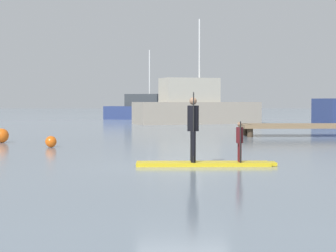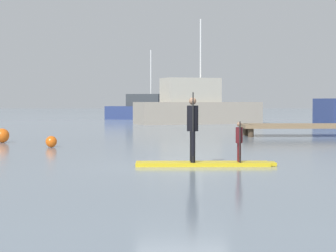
{
  "view_description": "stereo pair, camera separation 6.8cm",
  "coord_description": "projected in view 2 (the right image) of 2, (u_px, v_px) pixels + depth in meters",
  "views": [
    {
      "loc": [
        -0.95,
        -16.42,
        1.75
      ],
      "look_at": [
        -0.27,
        3.87,
        0.91
      ],
      "focal_mm": 66.23,
      "sensor_mm": 36.0,
      "label": 1
    },
    {
      "loc": [
        -0.88,
        -16.43,
        1.75
      ],
      "look_at": [
        -0.27,
        3.87,
        0.91
      ],
      "focal_mm": 66.23,
      "sensor_mm": 36.0,
      "label": 2
    }
  ],
  "objects": [
    {
      "name": "motor_boat_small_navy",
      "position": [
        196.0,
        107.0,
        46.35
      ],
      "size": [
        9.78,
        5.6,
        7.83
      ],
      "color": "#9E9384",
      "rests_on": "ground"
    },
    {
      "name": "mooring_buoy_mid",
      "position": [
        2.0,
        136.0,
        25.6
      ],
      "size": [
        0.59,
        0.59,
        0.59
      ],
      "primitive_type": "sphere",
      "color": "orange",
      "rests_on": "ground"
    },
    {
      "name": "fishing_boat_green_midground",
      "position": [
        144.0,
        110.0,
        56.94
      ],
      "size": [
        7.31,
        4.16,
        6.36
      ],
      "color": "navy",
      "rests_on": "ground"
    },
    {
      "name": "ground_plane",
      "position": [
        182.0,
        166.0,
        16.5
      ],
      "size": [
        240.0,
        240.0,
        0.0
      ],
      "primitive_type": "plane",
      "color": "gray"
    },
    {
      "name": "paddler_child_solo",
      "position": [
        239.0,
        140.0,
        16.55
      ],
      "size": [
        0.19,
        0.38,
        1.09
      ],
      "color": "#4C1419",
      "rests_on": "paddleboard_near"
    },
    {
      "name": "paddleboard_near",
      "position": [
        205.0,
        164.0,
        16.58
      ],
      "size": [
        3.75,
        0.79,
        0.1
      ],
      "color": "gold",
      "rests_on": "ground"
    },
    {
      "name": "paddler_adult",
      "position": [
        193.0,
        125.0,
        16.52
      ],
      "size": [
        0.31,
        0.54,
        1.86
      ],
      "color": "black",
      "rests_on": "paddleboard_near"
    },
    {
      "name": "mooring_buoy_far",
      "position": [
        51.0,
        142.0,
        23.08
      ],
      "size": [
        0.43,
        0.43,
        0.43
      ],
      "primitive_type": "sphere",
      "color": "orange",
      "rests_on": "ground"
    }
  ]
}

